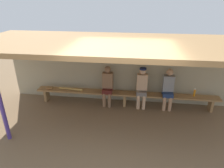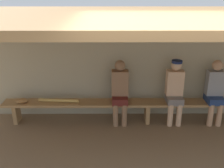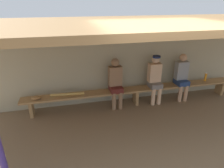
# 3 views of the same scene
# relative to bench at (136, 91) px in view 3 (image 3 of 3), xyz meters

# --- Properties ---
(ground_plane) EXTENTS (24.00, 24.00, 0.00)m
(ground_plane) POSITION_rel_bench_xyz_m (0.00, -1.55, -0.39)
(ground_plane) COLOR brown
(back_wall) EXTENTS (8.00, 0.20, 2.20)m
(back_wall) POSITION_rel_bench_xyz_m (0.00, 0.45, 0.71)
(back_wall) COLOR tan
(back_wall) RESTS_ON ground
(dugout_roof) EXTENTS (8.00, 2.80, 0.12)m
(dugout_roof) POSITION_rel_bench_xyz_m (0.00, -0.85, 1.87)
(dugout_roof) COLOR #9E7547
(dugout_roof) RESTS_ON back_wall
(bench) EXTENTS (6.00, 0.36, 0.46)m
(bench) POSITION_rel_bench_xyz_m (0.00, 0.00, 0.00)
(bench) COLOR #9E7547
(bench) RESTS_ON ground
(player_in_blue) EXTENTS (0.34, 0.42, 1.34)m
(player_in_blue) POSITION_rel_bench_xyz_m (1.36, 0.00, 0.34)
(player_in_blue) COLOR navy
(player_in_blue) RESTS_ON ground
(player_shirtless_tan) EXTENTS (0.34, 0.42, 1.34)m
(player_shirtless_tan) POSITION_rel_bench_xyz_m (-0.58, 0.00, 0.34)
(player_shirtless_tan) COLOR #591E19
(player_shirtless_tan) RESTS_ON ground
(player_in_red) EXTENTS (0.34, 0.42, 1.34)m
(player_in_red) POSITION_rel_bench_xyz_m (0.54, 0.00, 0.36)
(player_in_red) COLOR slate
(player_in_red) RESTS_ON ground
(water_bottle_green) EXTENTS (0.07, 0.07, 0.26)m
(water_bottle_green) POSITION_rel_bench_xyz_m (2.20, 0.04, 0.20)
(water_bottle_green) COLOR orange
(water_bottle_green) RESTS_ON bench
(baseball_glove_tan) EXTENTS (0.25, 0.18, 0.09)m
(baseball_glove_tan) POSITION_rel_bench_xyz_m (-2.59, -0.03, 0.12)
(baseball_glove_tan) COLOR olive
(baseball_glove_tan) RESTS_ON bench
(baseball_bat) EXTENTS (0.85, 0.14, 0.07)m
(baseball_bat) POSITION_rel_bench_xyz_m (-1.84, -0.00, 0.11)
(baseball_bat) COLOR tan
(baseball_bat) RESTS_ON bench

